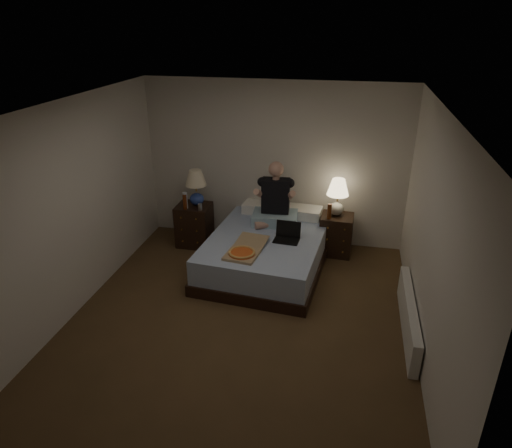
% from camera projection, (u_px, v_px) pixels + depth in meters
% --- Properties ---
extents(floor, '(4.00, 4.50, 0.00)m').
position_uv_depth(floor, '(240.00, 319.00, 5.47)').
color(floor, brown).
rests_on(floor, ground).
extents(ceiling, '(4.00, 4.50, 0.00)m').
position_uv_depth(ceiling, '(237.00, 108.00, 4.43)').
color(ceiling, white).
rests_on(ceiling, ground).
extents(wall_back, '(4.00, 0.00, 2.50)m').
position_uv_depth(wall_back, '(274.00, 164.00, 6.95)').
color(wall_back, silver).
rests_on(wall_back, ground).
extents(wall_front, '(4.00, 0.00, 2.50)m').
position_uv_depth(wall_front, '(155.00, 366.00, 2.95)').
color(wall_front, silver).
rests_on(wall_front, ground).
extents(wall_left, '(0.00, 4.50, 2.50)m').
position_uv_depth(wall_left, '(73.00, 210.00, 5.33)').
color(wall_left, silver).
rests_on(wall_left, ground).
extents(wall_right, '(0.00, 4.50, 2.50)m').
position_uv_depth(wall_right, '(432.00, 242.00, 4.58)').
color(wall_right, silver).
rests_on(wall_right, ground).
extents(bed, '(1.69, 2.15, 0.51)m').
position_uv_depth(bed, '(266.00, 252.00, 6.49)').
color(bed, '#5E80BC').
rests_on(bed, floor).
extents(nightstand_left, '(0.51, 0.46, 0.66)m').
position_uv_depth(nightstand_left, '(194.00, 225.00, 7.14)').
color(nightstand_left, black).
rests_on(nightstand_left, floor).
extents(nightstand_right, '(0.49, 0.45, 0.61)m').
position_uv_depth(nightstand_right, '(336.00, 235.00, 6.87)').
color(nightstand_right, black).
rests_on(nightstand_right, floor).
extents(lamp_left, '(0.40, 0.40, 0.56)m').
position_uv_depth(lamp_left, '(196.00, 188.00, 6.91)').
color(lamp_left, '#2A439B').
rests_on(lamp_left, nightstand_left).
extents(lamp_right, '(0.41, 0.41, 0.56)m').
position_uv_depth(lamp_right, '(337.00, 197.00, 6.67)').
color(lamp_right, '#9A9A92').
rests_on(lamp_right, nightstand_right).
extents(water_bottle, '(0.07, 0.07, 0.25)m').
position_uv_depth(water_bottle, '(185.00, 200.00, 6.85)').
color(water_bottle, silver).
rests_on(water_bottle, nightstand_left).
extents(soda_can, '(0.07, 0.07, 0.10)m').
position_uv_depth(soda_can, '(200.00, 207.00, 6.82)').
color(soda_can, '#A9AAA5').
rests_on(soda_can, nightstand_left).
extents(beer_bottle_left, '(0.06, 0.06, 0.23)m').
position_uv_depth(beer_bottle_left, '(185.00, 202.00, 6.82)').
color(beer_bottle_left, '#59240C').
rests_on(beer_bottle_left, nightstand_left).
extents(beer_bottle_right, '(0.06, 0.06, 0.23)m').
position_uv_depth(beer_bottle_right, '(329.00, 211.00, 6.61)').
color(beer_bottle_right, '#5F290D').
rests_on(beer_bottle_right, nightstand_right).
extents(person, '(0.69, 0.56, 0.93)m').
position_uv_depth(person, '(275.00, 194.00, 6.58)').
color(person, black).
rests_on(person, bed).
extents(laptop, '(0.36, 0.30, 0.24)m').
position_uv_depth(laptop, '(287.00, 233.00, 6.19)').
color(laptop, black).
rests_on(laptop, bed).
extents(pizza_box, '(0.49, 0.80, 0.08)m').
position_uv_depth(pizza_box, '(242.00, 253.00, 5.83)').
color(pizza_box, tan).
rests_on(pizza_box, bed).
extents(radiator, '(0.10, 1.60, 0.40)m').
position_uv_depth(radiator, '(409.00, 316.00, 5.19)').
color(radiator, silver).
rests_on(radiator, floor).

